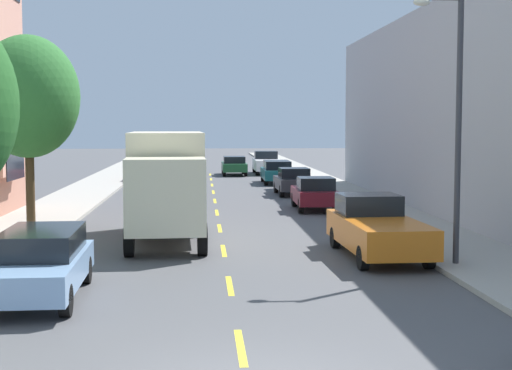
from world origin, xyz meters
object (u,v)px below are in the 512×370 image
object	(u,v)px
delivery_box_truck	(166,181)
moving_forest_sedan	(234,165)
parked_pickup_white	(267,163)
parked_hatchback_charcoal	(293,181)
street_tree_second	(28,97)
parked_suv_navy	(159,159)
parked_wagon_sky	(40,262)
street_lamp	(453,109)
parked_sedan_red	(147,171)
parked_pickup_orange	(377,228)
parked_hatchback_burgundy	(315,193)
parked_wagon_silver	(151,166)
parked_wagon_teal	(277,171)

from	to	relation	value
delivery_box_truck	moving_forest_sedan	size ratio (longest dim) A/B	1.63
parked_pickup_white	parked_hatchback_charcoal	size ratio (longest dim) A/B	1.32
street_tree_second	moving_forest_sedan	world-z (taller)	street_tree_second
moving_forest_sedan	parked_suv_navy	bearing A→B (deg)	135.10
parked_wagon_sky	parked_suv_navy	xyz separation A→B (m)	(0.01, 46.25, 0.18)
street_lamp	parked_suv_navy	size ratio (longest dim) A/B	1.47
street_lamp	parked_sedan_red	xyz separation A→B (m)	(-10.24, 30.90, -3.49)
street_tree_second	delivery_box_truck	bearing A→B (deg)	-10.53
parked_pickup_orange	parked_hatchback_burgundy	size ratio (longest dim) A/B	1.33
parked_sedan_red	street_lamp	bearing A→B (deg)	-71.67
parked_wagon_silver	parked_hatchback_burgundy	size ratio (longest dim) A/B	1.17
parked_pickup_orange	parked_sedan_red	bearing A→B (deg)	106.71
parked_wagon_sky	parked_pickup_white	bearing A→B (deg)	78.32
delivery_box_truck	parked_hatchback_charcoal	bearing A→B (deg)	68.76
parked_hatchback_burgundy	parked_suv_navy	bearing A→B (deg)	106.19
parked_pickup_white	moving_forest_sedan	xyz separation A→B (m)	(-2.61, -1.44, -0.08)
street_lamp	parked_pickup_orange	bearing A→B (deg)	128.52
delivery_box_truck	parked_wagon_teal	size ratio (longest dim) A/B	1.55
street_tree_second	parked_wagon_teal	xyz separation A→B (m)	(10.60, 22.88, -3.94)
parked_wagon_teal	parked_hatchback_burgundy	xyz separation A→B (m)	(0.19, -15.25, -0.05)
street_lamp	parked_hatchback_charcoal	size ratio (longest dim) A/B	1.77
parked_pickup_white	parked_hatchback_charcoal	xyz separation A→B (m)	(-0.11, -17.85, -0.07)
street_tree_second	parked_wagon_silver	xyz separation A→B (m)	(2.00, 30.19, -3.94)
street_tree_second	parked_hatchback_burgundy	world-z (taller)	street_tree_second
parked_wagon_silver	parked_hatchback_charcoal	xyz separation A→B (m)	(8.70, -15.34, -0.05)
street_lamp	parked_wagon_silver	bearing A→B (deg)	105.86
delivery_box_truck	parked_wagon_sky	xyz separation A→B (m)	(-2.41, -8.15, -1.18)
parked_wagon_teal	parked_suv_navy	size ratio (longest dim) A/B	0.98
parked_hatchback_burgundy	moving_forest_sedan	size ratio (longest dim) A/B	0.90
street_lamp	parked_wagon_teal	world-z (taller)	street_lamp
street_tree_second	parked_wagon_teal	world-z (taller)	street_tree_second
street_tree_second	parked_suv_navy	bearing A→B (deg)	86.63
street_lamp	parked_wagon_silver	size ratio (longest dim) A/B	1.51
parked_wagon_silver	parked_suv_navy	bearing A→B (deg)	88.41
street_lamp	parked_pickup_orange	size ratio (longest dim) A/B	1.33
street_tree_second	parked_suv_navy	distance (m)	37.50
parked_sedan_red	parked_suv_navy	bearing A→B (deg)	89.64
parked_pickup_orange	parked_pickup_white	bearing A→B (deg)	90.01
street_tree_second	moving_forest_sedan	distance (m)	32.57
parked_pickup_orange	parked_hatchback_burgundy	xyz separation A→B (m)	(-0.02, 11.96, -0.07)
parked_pickup_orange	parked_suv_navy	bearing A→B (deg)	101.71
parked_pickup_white	parked_hatchback_burgundy	world-z (taller)	parked_pickup_white
street_lamp	parked_wagon_sky	distance (m)	11.08
parked_wagon_teal	parked_hatchback_burgundy	bearing A→B (deg)	-89.29
street_lamp	parked_hatchback_charcoal	xyz separation A→B (m)	(-1.66, 21.11, -3.48)
street_tree_second	street_lamp	world-z (taller)	street_lamp
street_lamp	parked_suv_navy	distance (m)	44.80
street_lamp	parked_pickup_white	bearing A→B (deg)	92.27
parked_sedan_red	parked_hatchback_burgundy	size ratio (longest dim) A/B	1.12
parked_pickup_white	parked_suv_navy	xyz separation A→B (m)	(-8.61, 4.55, 0.16)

